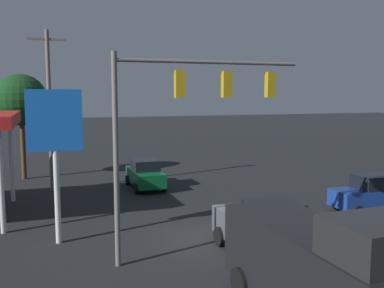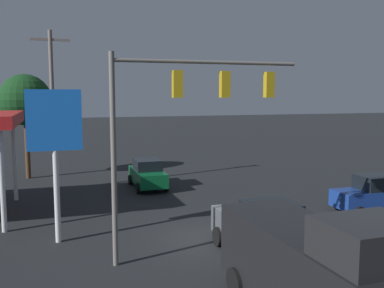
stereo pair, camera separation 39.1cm
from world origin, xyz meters
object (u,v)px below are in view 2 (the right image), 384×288
(price_sign, at_px, (54,130))
(street_tree, at_px, (25,100))
(sedan_waiting, at_px, (148,174))
(pickup_parked, at_px, (261,231))
(utility_pole, at_px, (53,107))
(traffic_signal_assembly, at_px, (183,108))
(hatchback_crossing, at_px, (370,195))
(delivery_truck, at_px, (315,271))

(price_sign, relative_size, street_tree, 0.84)
(sedan_waiting, bearing_deg, pickup_parked, 6.04)
(utility_pole, bearing_deg, price_sign, 90.52)
(street_tree, bearing_deg, utility_pole, 112.13)
(traffic_signal_assembly, bearing_deg, utility_pole, -71.09)
(traffic_signal_assembly, xyz_separation_m, hatchback_crossing, (-11.33, -3.05, -4.83))
(pickup_parked, bearing_deg, hatchback_crossing, 115.95)
(delivery_truck, bearing_deg, utility_pole, -163.10)
(utility_pole, distance_m, delivery_truck, 21.18)
(traffic_signal_assembly, relative_size, sedan_waiting, 1.76)
(price_sign, height_order, street_tree, street_tree)
(utility_pole, relative_size, delivery_truck, 1.50)
(price_sign, distance_m, sedan_waiting, 11.57)
(pickup_parked, bearing_deg, street_tree, -154.56)
(traffic_signal_assembly, height_order, street_tree, traffic_signal_assembly)
(hatchback_crossing, relative_size, pickup_parked, 0.74)
(street_tree, bearing_deg, hatchback_crossing, 139.40)
(utility_pole, bearing_deg, sedan_waiting, 168.27)
(utility_pole, xyz_separation_m, hatchback_crossing, (-16.02, 10.65, -4.49))
(hatchback_crossing, bearing_deg, street_tree, -39.29)
(pickup_parked, bearing_deg, sedan_waiting, -173.68)
(hatchback_crossing, distance_m, sedan_waiting, 13.83)
(pickup_parked, bearing_deg, utility_pole, -153.51)
(hatchback_crossing, height_order, street_tree, street_tree)
(delivery_truck, height_order, street_tree, street_tree)
(sedan_waiting, bearing_deg, price_sign, -32.53)
(delivery_truck, bearing_deg, pickup_parked, 167.88)
(traffic_signal_assembly, distance_m, delivery_truck, 7.56)
(traffic_signal_assembly, bearing_deg, sedan_waiting, -95.53)
(utility_pole, bearing_deg, traffic_signal_assembly, 108.91)
(price_sign, height_order, sedan_waiting, price_sign)
(street_tree, bearing_deg, pickup_parked, 115.56)
(hatchback_crossing, xyz_separation_m, street_tree, (17.95, -15.39, 4.87))
(traffic_signal_assembly, height_order, pickup_parked, traffic_signal_assembly)
(delivery_truck, xyz_separation_m, street_tree, (8.41, -24.55, 4.12))
(sedan_waiting, relative_size, street_tree, 0.57)
(street_tree, bearing_deg, price_sign, 97.57)
(sedan_waiting, bearing_deg, traffic_signal_assembly, -5.93)
(utility_pole, xyz_separation_m, pickup_parked, (-7.44, 14.85, -4.33))
(traffic_signal_assembly, distance_m, utility_pole, 14.49)
(delivery_truck, xyz_separation_m, sedan_waiting, (0.58, -18.59, -0.74))
(utility_pole, relative_size, hatchback_crossing, 2.68)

